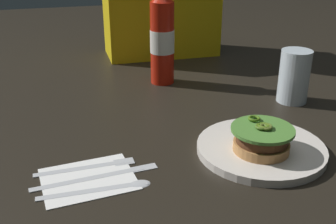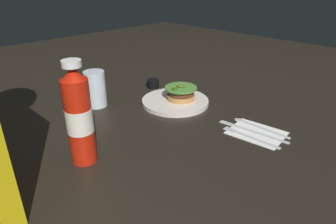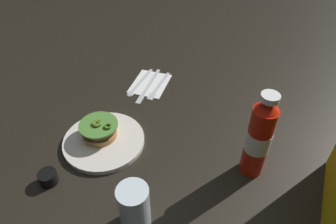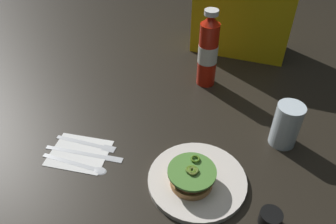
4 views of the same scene
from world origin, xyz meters
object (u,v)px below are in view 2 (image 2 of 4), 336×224
(burger_sandwich, at_px, (181,93))
(butter_knife, at_px, (248,129))
(dinner_plate, at_px, (175,101))
(fork_utensil, at_px, (246,135))
(condiment_cup, at_px, (153,83))
(napkin, at_px, (257,133))
(spoon_utensil, at_px, (253,124))
(water_glass, at_px, (95,89))
(ketchup_bottle, at_px, (80,118))

(burger_sandwich, distance_m, butter_knife, 0.29)
(dinner_plate, height_order, fork_utensil, dinner_plate)
(condiment_cup, height_order, fork_utensil, condiment_cup)
(napkin, height_order, spoon_utensil, spoon_utensil)
(water_glass, distance_m, butter_knife, 0.54)
(ketchup_bottle, distance_m, water_glass, 0.35)
(dinner_plate, distance_m, fork_utensil, 0.31)
(ketchup_bottle, bearing_deg, butter_knife, -115.78)
(burger_sandwich, bearing_deg, ketchup_bottle, 100.20)
(napkin, relative_size, butter_knife, 0.70)
(fork_utensil, bearing_deg, butter_knife, -69.61)
(condiment_cup, relative_size, napkin, 0.32)
(dinner_plate, height_order, condiment_cup, condiment_cup)
(condiment_cup, bearing_deg, burger_sandwich, 169.07)
(burger_sandwich, distance_m, ketchup_bottle, 0.46)
(burger_sandwich, relative_size, water_glass, 0.90)
(burger_sandwich, height_order, napkin, burger_sandwich)
(condiment_cup, xyz_separation_m, fork_utensil, (-0.49, 0.08, -0.01))
(napkin, distance_m, fork_utensil, 0.04)
(napkin, bearing_deg, ketchup_bottle, 61.55)
(spoon_utensil, relative_size, butter_knife, 0.85)
(dinner_plate, distance_m, butter_knife, 0.30)
(dinner_plate, xyz_separation_m, condiment_cup, (0.18, -0.05, 0.01))
(burger_sandwich, distance_m, spoon_utensil, 0.29)
(spoon_utensil, bearing_deg, ketchup_bottle, 66.78)
(burger_sandwich, relative_size, ketchup_bottle, 0.44)
(condiment_cup, bearing_deg, spoon_utensil, 179.15)
(burger_sandwich, bearing_deg, dinner_plate, 61.12)
(condiment_cup, height_order, napkin, condiment_cup)
(burger_sandwich, height_order, spoon_utensil, burger_sandwich)
(condiment_cup, bearing_deg, dinner_plate, 163.01)
(burger_sandwich, relative_size, butter_knife, 0.52)
(dinner_plate, xyz_separation_m, water_glass, (0.19, 0.21, 0.06))
(napkin, height_order, butter_knife, butter_knife)
(butter_knife, bearing_deg, burger_sandwich, -2.03)
(water_glass, xyz_separation_m, butter_knife, (-0.48, -0.22, -0.06))
(spoon_utensil, bearing_deg, napkin, 131.99)
(ketchup_bottle, height_order, napkin, ketchup_bottle)
(burger_sandwich, relative_size, condiment_cup, 2.32)
(burger_sandwich, height_order, condiment_cup, burger_sandwich)
(burger_sandwich, height_order, fork_utensil, burger_sandwich)
(dinner_plate, bearing_deg, butter_knife, -178.46)
(ketchup_bottle, height_order, butter_knife, ketchup_bottle)
(water_glass, relative_size, butter_knife, 0.58)
(burger_sandwich, distance_m, water_glass, 0.30)
(burger_sandwich, distance_m, napkin, 0.32)
(burger_sandwich, xyz_separation_m, napkin, (-0.32, 0.01, -0.04))
(fork_utensil, bearing_deg, water_glass, 20.44)
(dinner_plate, relative_size, spoon_utensil, 1.30)
(spoon_utensil, xyz_separation_m, fork_utensil, (-0.02, 0.07, 0.00))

